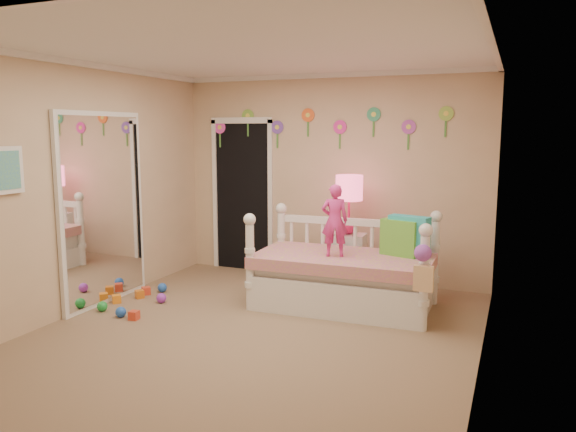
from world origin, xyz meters
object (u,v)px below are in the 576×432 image
at_px(nightstand, 348,261).
at_px(table_lamp, 349,195).
at_px(daybed, 344,260).
at_px(child, 335,220).

xyz_separation_m(nightstand, table_lamp, (0.00, 0.00, 0.80)).
relative_size(daybed, nightstand, 2.87).
height_order(daybed, table_lamp, table_lamp).
bearing_deg(child, table_lamp, -102.86).
relative_size(daybed, table_lamp, 2.70).
xyz_separation_m(daybed, nightstand, (-0.16, 0.72, -0.19)).
relative_size(child, nightstand, 1.15).
height_order(child, nightstand, child).
xyz_separation_m(daybed, table_lamp, (-0.16, 0.72, 0.62)).
bearing_deg(daybed, nightstand, 101.05).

